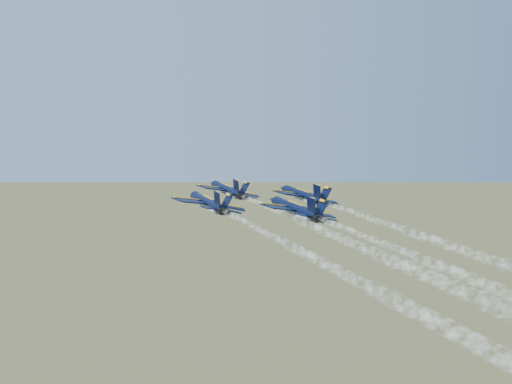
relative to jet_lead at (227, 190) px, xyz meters
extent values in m
cylinder|color=black|center=(0.09, -0.38, 0.04)|extent=(5.24, 15.24, 2.30)
cone|color=black|center=(-1.70, 8.47, 0.04)|extent=(2.84, 3.35, 2.30)
ellipsoid|color=black|center=(-0.55, 3.44, 0.65)|extent=(1.80, 2.93, 1.15)
cube|color=gray|center=(-0.07, -0.41, -0.68)|extent=(4.42, 13.62, 0.86)
cube|color=black|center=(-3.46, -2.02, 0.75)|extent=(7.44, 6.36, 1.60)
cube|color=#FFB40D|center=(-3.82, -0.12, 0.86)|extent=(5.69, 3.44, 1.60)
cube|color=black|center=(3.95, -0.53, -0.89)|extent=(6.86, 4.36, 1.60)
cube|color=#FFB40D|center=(3.59, 1.37, -0.78)|extent=(6.31, 1.12, 1.60)
cube|color=black|center=(-0.78, -7.90, 0.55)|extent=(3.44, 3.13, 0.78)
cube|color=black|center=(3.80, -6.97, -0.47)|extent=(3.21, 2.33, 0.78)
cube|color=black|center=(0.76, -6.77, 1.80)|extent=(0.96, 2.55, 2.96)
cube|color=black|center=(2.61, -6.40, 1.39)|extent=(2.11, 2.78, 2.65)
cylinder|color=black|center=(1.15, -8.32, 0.04)|extent=(1.73, 1.63, 1.49)
cylinder|color=black|center=(2.13, -8.12, -0.18)|extent=(1.73, 1.63, 1.49)
cylinder|color=black|center=(-7.07, -17.46, 0.04)|extent=(5.24, 15.24, 2.30)
cone|color=black|center=(-8.85, -8.62, 0.04)|extent=(2.84, 3.35, 2.30)
ellipsoid|color=black|center=(-7.70, -13.64, 0.65)|extent=(1.80, 2.93, 1.15)
cube|color=gray|center=(-7.22, -17.49, -0.68)|extent=(4.42, 13.62, 0.86)
cube|color=black|center=(-10.62, -19.11, 0.75)|extent=(7.44, 6.36, 1.60)
cube|color=#FFB40D|center=(-10.97, -17.20, 0.86)|extent=(5.69, 3.44, 1.60)
cube|color=black|center=(-3.21, -17.61, -0.89)|extent=(6.86, 4.36, 1.60)
cube|color=#FFB40D|center=(-3.57, -15.71, -0.78)|extent=(6.31, 1.12, 1.60)
cube|color=black|center=(-7.93, -24.98, 0.55)|extent=(3.44, 3.13, 0.78)
cube|color=black|center=(-3.36, -24.06, -0.47)|extent=(3.21, 2.33, 0.78)
cube|color=black|center=(-6.40, -23.86, 1.80)|extent=(0.96, 2.55, 2.96)
cube|color=black|center=(-4.54, -23.48, 1.39)|extent=(2.11, 2.78, 2.65)
cylinder|color=black|center=(-6.00, -25.40, 0.04)|extent=(1.73, 1.63, 1.49)
cylinder|color=black|center=(-5.02, -25.20, -0.18)|extent=(1.73, 1.63, 1.49)
cylinder|color=black|center=(13.84, -12.73, 0.04)|extent=(5.24, 15.24, 2.30)
cone|color=black|center=(12.05, -3.89, 0.04)|extent=(2.84, 3.35, 2.30)
ellipsoid|color=black|center=(13.20, -8.91, 0.65)|extent=(1.80, 2.93, 1.15)
cube|color=gray|center=(13.68, -12.76, -0.68)|extent=(4.42, 13.62, 0.86)
cube|color=black|center=(10.29, -14.38, 0.75)|extent=(7.44, 6.36, 1.60)
cube|color=#FFB40D|center=(9.93, -12.48, 0.86)|extent=(5.69, 3.44, 1.60)
cube|color=black|center=(17.70, -12.88, -0.89)|extent=(6.86, 4.36, 1.60)
cube|color=#FFB40D|center=(17.34, -10.98, -0.78)|extent=(6.31, 1.12, 1.60)
cube|color=black|center=(12.97, -20.25, 0.55)|extent=(3.44, 3.13, 0.78)
cube|color=black|center=(17.55, -19.33, -0.47)|extent=(3.21, 2.33, 0.78)
cube|color=black|center=(14.51, -19.13, 1.80)|extent=(0.96, 2.55, 2.96)
cube|color=black|center=(16.36, -18.76, 1.39)|extent=(2.11, 2.78, 2.65)
cylinder|color=black|center=(14.90, -20.67, 0.04)|extent=(1.73, 1.63, 1.49)
cylinder|color=black|center=(15.88, -20.48, -0.18)|extent=(1.73, 1.63, 1.49)
cylinder|color=black|center=(7.09, -28.41, 0.04)|extent=(5.24, 15.24, 2.30)
cone|color=black|center=(5.31, -19.57, 0.04)|extent=(2.84, 3.35, 2.30)
ellipsoid|color=black|center=(6.46, -24.59, 0.65)|extent=(1.80, 2.93, 1.15)
cube|color=gray|center=(6.94, -28.44, -0.68)|extent=(4.42, 13.62, 0.86)
cube|color=black|center=(3.54, -30.05, 0.75)|extent=(7.44, 6.36, 1.60)
cube|color=#FFB40D|center=(3.18, -28.15, 0.86)|extent=(5.69, 3.44, 1.60)
cube|color=black|center=(10.95, -28.56, -0.89)|extent=(6.86, 4.36, 1.60)
cube|color=#FFB40D|center=(10.59, -26.66, -0.78)|extent=(6.31, 1.12, 1.60)
cube|color=black|center=(6.23, -35.93, 0.55)|extent=(3.44, 3.13, 0.78)
cube|color=black|center=(10.80, -35.00, -0.47)|extent=(3.21, 2.33, 0.78)
cube|color=black|center=(7.76, -34.81, 1.80)|extent=(0.96, 2.55, 2.96)
cube|color=black|center=(9.61, -34.43, 1.39)|extent=(2.11, 2.78, 2.65)
cylinder|color=black|center=(8.16, -36.35, 0.04)|extent=(1.73, 1.63, 1.49)
cylinder|color=black|center=(9.14, -36.15, -0.18)|extent=(1.73, 1.63, 1.49)
cylinder|color=white|center=(3.88, -19.18, 0.04)|extent=(5.82, 23.18, 1.22)
cylinder|color=white|center=(8.25, -40.82, 0.04)|extent=(6.27, 23.27, 1.68)
cylinder|color=white|center=(12.61, -62.46, 0.04)|extent=(6.80, 23.38, 2.22)
cylinder|color=white|center=(-3.27, -36.26, 0.04)|extent=(5.82, 23.18, 1.22)
cylinder|color=white|center=(1.09, -57.90, 0.04)|extent=(6.27, 23.27, 1.68)
cylinder|color=white|center=(5.46, -79.54, 0.04)|extent=(6.80, 23.38, 2.22)
cylinder|color=white|center=(17.63, -31.53, 0.04)|extent=(5.82, 23.18, 1.22)
cylinder|color=white|center=(22.00, -53.17, 0.04)|extent=(6.27, 23.27, 1.68)
cylinder|color=white|center=(10.88, -47.21, 0.04)|extent=(5.82, 23.18, 1.22)
cylinder|color=white|center=(15.25, -68.85, 0.04)|extent=(6.27, 23.27, 1.68)
camera|label=1|loc=(-24.19, -124.61, 17.22)|focal=40.00mm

